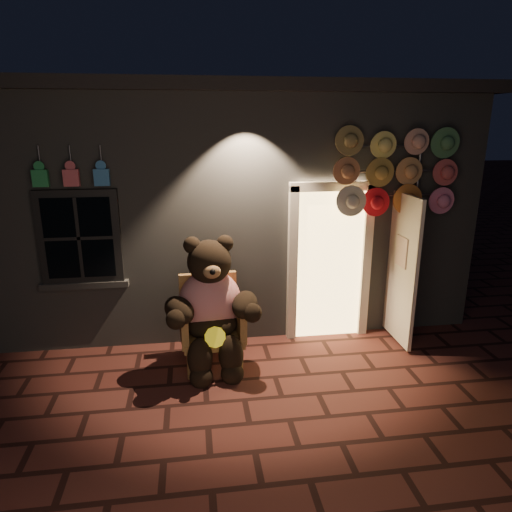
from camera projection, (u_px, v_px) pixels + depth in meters
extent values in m
plane|color=#532620|center=(245.00, 400.00, 5.02)|extent=(60.00, 60.00, 0.00)
cube|color=slate|center=(219.00, 195.00, 8.35)|extent=(7.00, 5.00, 3.30)
cube|color=black|center=(216.00, 95.00, 7.86)|extent=(7.30, 5.30, 0.16)
cube|color=black|center=(80.00, 237.00, 5.71)|extent=(1.00, 0.10, 1.20)
cube|color=black|center=(79.00, 238.00, 5.68)|extent=(0.82, 0.06, 1.02)
cube|color=slate|center=(85.00, 285.00, 5.89)|extent=(1.10, 0.14, 0.08)
cube|color=#E6B867|center=(328.00, 264.00, 6.31)|extent=(0.92, 0.10, 2.10)
cube|color=beige|center=(292.00, 266.00, 6.20)|extent=(0.12, 0.12, 2.20)
cube|color=beige|center=(365.00, 263.00, 6.34)|extent=(0.12, 0.12, 2.20)
cube|color=beige|center=(333.00, 186.00, 5.96)|extent=(1.16, 0.12, 0.12)
cube|color=beige|center=(402.00, 270.00, 6.07)|extent=(0.05, 0.80, 2.00)
cube|color=#248545|center=(40.00, 178.00, 5.38)|extent=(0.18, 0.07, 0.20)
cylinder|color=#59595E|center=(39.00, 156.00, 5.36)|extent=(0.02, 0.02, 0.25)
cube|color=#C55159|center=(71.00, 178.00, 5.42)|extent=(0.18, 0.07, 0.20)
cylinder|color=#59595E|center=(70.00, 156.00, 5.41)|extent=(0.02, 0.02, 0.25)
cube|color=teal|center=(102.00, 177.00, 5.47)|extent=(0.18, 0.07, 0.20)
cylinder|color=#59595E|center=(101.00, 156.00, 5.46)|extent=(0.02, 0.02, 0.25)
cube|color=#B28745|center=(212.00, 336.00, 5.66)|extent=(0.77, 0.72, 0.10)
cube|color=#B28745|center=(208.00, 300.00, 5.85)|extent=(0.73, 0.14, 0.73)
cube|color=#B28745|center=(184.00, 324.00, 5.51)|extent=(0.13, 0.63, 0.41)
cube|color=#B28745|center=(239.00, 319.00, 5.65)|extent=(0.13, 0.63, 0.41)
cylinder|color=#B28745|center=(189.00, 366.00, 5.39)|extent=(0.05, 0.05, 0.33)
cylinder|color=#B28745|center=(241.00, 361.00, 5.51)|extent=(0.05, 0.05, 0.33)
cylinder|color=#B28745|center=(186.00, 344.00, 5.93)|extent=(0.05, 0.05, 0.33)
cylinder|color=#B28745|center=(233.00, 339.00, 6.06)|extent=(0.05, 0.05, 0.33)
ellipsoid|color=red|center=(210.00, 302.00, 5.60)|extent=(0.82, 0.68, 0.82)
ellipsoid|color=black|center=(211.00, 323.00, 5.58)|extent=(0.68, 0.59, 0.38)
sphere|color=black|center=(209.00, 262.00, 5.39)|extent=(0.56, 0.56, 0.53)
sphere|color=black|center=(192.00, 245.00, 5.33)|extent=(0.21, 0.21, 0.21)
sphere|color=black|center=(225.00, 243.00, 5.41)|extent=(0.21, 0.21, 0.21)
ellipsoid|color=#9A7046|center=(212.00, 272.00, 5.18)|extent=(0.22, 0.16, 0.16)
ellipsoid|color=black|center=(179.00, 310.00, 5.27)|extent=(0.49, 0.61, 0.30)
ellipsoid|color=black|center=(245.00, 305.00, 5.43)|extent=(0.43, 0.60, 0.30)
ellipsoid|color=black|center=(200.00, 358.00, 5.30)|extent=(0.30, 0.30, 0.50)
ellipsoid|color=black|center=(231.00, 355.00, 5.37)|extent=(0.30, 0.30, 0.50)
sphere|color=black|center=(201.00, 377.00, 5.29)|extent=(0.27, 0.27, 0.27)
sphere|color=black|center=(232.00, 373.00, 5.37)|extent=(0.27, 0.27, 0.27)
cylinder|color=yellow|center=(215.00, 337.00, 5.26)|extent=(0.26, 0.12, 0.24)
cylinder|color=#59595E|center=(412.00, 237.00, 6.26)|extent=(0.04, 0.04, 2.86)
cylinder|color=#59595E|center=(399.00, 146.00, 5.85)|extent=(1.27, 0.03, 0.03)
cylinder|color=#59595E|center=(397.00, 171.00, 5.94)|extent=(1.27, 0.03, 0.03)
cylinder|color=#59595E|center=(395.00, 195.00, 6.03)|extent=(1.27, 0.03, 0.03)
cylinder|color=olive|center=(350.00, 142.00, 5.69)|extent=(0.36, 0.11, 0.36)
cylinder|color=#E7D96E|center=(383.00, 142.00, 5.72)|extent=(0.36, 0.11, 0.36)
cylinder|color=tan|center=(416.00, 142.00, 5.75)|extent=(0.36, 0.11, 0.36)
cylinder|color=#488351|center=(445.00, 142.00, 5.86)|extent=(0.36, 0.11, 0.36)
cylinder|color=#A56944|center=(349.00, 172.00, 5.77)|extent=(0.36, 0.11, 0.36)
cylinder|color=olive|center=(382.00, 172.00, 5.80)|extent=(0.36, 0.11, 0.36)
cylinder|color=tan|center=(411.00, 171.00, 5.91)|extent=(0.36, 0.11, 0.36)
cylinder|color=#D35656|center=(443.00, 171.00, 5.94)|extent=(0.36, 0.11, 0.36)
cylinder|color=beige|center=(348.00, 202.00, 5.84)|extent=(0.36, 0.11, 0.36)
cylinder|color=red|center=(378.00, 200.00, 5.96)|extent=(0.36, 0.11, 0.36)
cylinder|color=#CA722D|center=(410.00, 200.00, 5.99)|extent=(0.36, 0.11, 0.36)
cylinder|color=pink|center=(441.00, 199.00, 6.01)|extent=(0.36, 0.11, 0.36)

